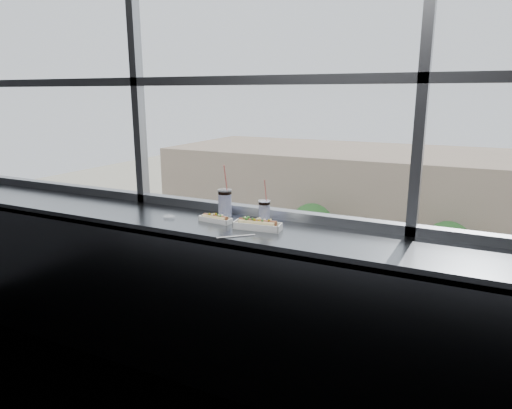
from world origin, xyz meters
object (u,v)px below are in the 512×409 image
at_px(soda_cup_left, 225,202).
at_px(loose_straw, 236,236).
at_px(hotdog_tray_right, 257,225).
at_px(soda_cup_right, 264,211).
at_px(car_near_b, 242,331).
at_px(tree_center, 448,245).
at_px(car_near_a, 156,308).
at_px(pedestrian_a, 357,268).
at_px(car_near_c, 442,378).
at_px(car_far_b, 447,303).
at_px(car_far_a, 254,268).
at_px(tree_left, 312,225).
at_px(wrapper, 169,216).
at_px(hotdog_tray_left, 215,219).

height_order(soda_cup_left, loose_straw, soda_cup_left).
height_order(hotdog_tray_right, soda_cup_right, soda_cup_right).
bearing_deg(soda_cup_left, car_near_b, 117.61).
bearing_deg(tree_center, soda_cup_left, -90.74).
distance_m(car_near_a, pedestrian_a, 14.01).
height_order(loose_straw, car_near_a, loose_straw).
bearing_deg(hotdog_tray_right, soda_cup_right, 90.22).
distance_m(car_near_c, car_near_b, 9.57).
xyz_separation_m(car_near_a, pedestrian_a, (8.72, 10.96, 0.03)).
distance_m(car_near_c, car_far_b, 8.01).
height_order(car_far_a, tree_left, tree_left).
bearing_deg(tree_center, pedestrian_a, -169.40).
bearing_deg(loose_straw, wrapper, 122.02).
distance_m(loose_straw, wrapper, 0.63).
xyz_separation_m(loose_straw, car_near_a, (-14.20, 16.50, -10.98)).
bearing_deg(loose_straw, car_near_b, 75.47).
relative_size(hotdog_tray_left, tree_left, 0.05).
xyz_separation_m(pedestrian_a, tree_center, (5.55, 1.04, 2.17)).
distance_m(hotdog_tray_right, loose_straw, 0.20).
xyz_separation_m(hotdog_tray_left, tree_center, (0.35, 28.27, -8.80)).
bearing_deg(car_near_b, tree_left, 2.33).
bearing_deg(car_near_b, wrapper, -153.66).
xyz_separation_m(hotdog_tray_left, wrapper, (-0.33, -0.05, -0.01)).
distance_m(soda_cup_left, wrapper, 0.39).
bearing_deg(car_near_c, pedestrian_a, 23.37).
height_order(car_near_a, car_near_c, car_near_c).
distance_m(hotdog_tray_left, car_far_b, 26.68).
height_order(soda_cup_right, car_near_a, soda_cup_right).
distance_m(soda_cup_right, car_near_b, 21.50).
relative_size(pedestrian_a, tree_left, 0.44).
distance_m(car_near_b, car_far_a, 8.64).
height_order(soda_cup_right, tree_left, soda_cup_right).
bearing_deg(car_near_a, wrapper, -141.69).
relative_size(car_near_c, car_near_b, 1.15).
distance_m(soda_cup_left, tree_center, 29.50).
bearing_deg(car_near_b, soda_cup_left, -152.48).
relative_size(soda_cup_right, pedestrian_a, 0.13).
height_order(car_far_b, tree_center, tree_center).
relative_size(hotdog_tray_left, car_near_c, 0.03).
relative_size(soda_cup_left, car_near_b, 0.06).
distance_m(car_near_a, car_far_a, 8.30).
xyz_separation_m(car_far_b, tree_center, (-0.45, 4.00, 2.24)).
xyz_separation_m(hotdog_tray_right, soda_cup_right, (-0.02, 0.13, 0.06)).
height_order(hotdog_tray_left, wrapper, hotdog_tray_left).
height_order(hotdog_tray_right, pedestrian_a, hotdog_tray_right).
distance_m(car_near_a, car_near_b, 5.48).
height_order(loose_straw, pedestrian_a, loose_straw).
distance_m(soda_cup_right, car_far_b, 26.60).
bearing_deg(hotdog_tray_right, car_far_b, 82.40).
xyz_separation_m(soda_cup_right, tree_left, (-9.25, 28.17, -8.73)).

